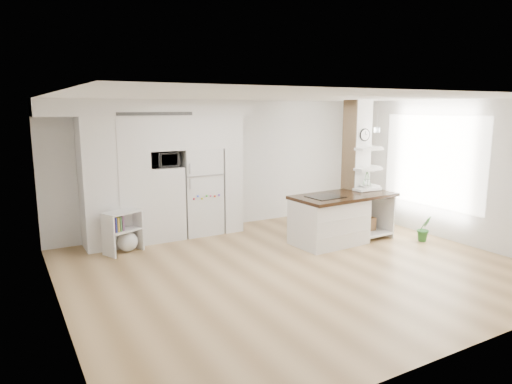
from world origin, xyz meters
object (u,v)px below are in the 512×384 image
Objects in this scene: refrigerator at (200,191)px; floor_plant_a at (424,228)px; kitchen_island at (334,218)px; bookshelf at (124,234)px.

refrigerator is 4.48m from floor_plant_a.
refrigerator is 0.84× the size of kitchen_island.
kitchen_island is at bearing 153.35° from floor_plant_a.
refrigerator reaches higher than kitchen_island.
refrigerator is 2.75m from kitchen_island.
bookshelf is (-1.67, -0.51, -0.55)m from refrigerator.
floor_plant_a is (3.52, -2.69, -0.62)m from refrigerator.
bookshelf is at bearing 156.19° from kitchen_island.
bookshelf reaches higher than floor_plant_a.
floor_plant_a is at bearing -37.38° from refrigerator.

